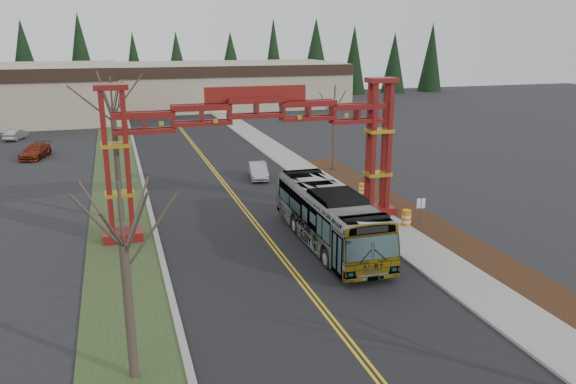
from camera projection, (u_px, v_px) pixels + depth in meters
name	position (u px, v px, depth m)	size (l,w,h in m)	color
road	(234.00, 197.00, 41.07)	(12.00, 110.00, 0.02)	black
lane_line_left	(233.00, 197.00, 41.03)	(0.12, 100.00, 0.01)	gold
lane_line_right	(236.00, 196.00, 41.10)	(0.12, 100.00, 0.01)	gold
curb_right	(313.00, 189.00, 42.81)	(0.30, 110.00, 0.15)	#969691
sidewalk_right	(331.00, 188.00, 43.22)	(2.60, 110.00, 0.14)	gray
landscape_strip	(478.00, 254.00, 30.18)	(2.60, 50.00, 0.12)	black
grass_median	(121.00, 206.00, 38.77)	(4.00, 110.00, 0.08)	#2E4321
curb_left	(148.00, 203.00, 39.29)	(0.30, 110.00, 0.15)	#969691
gateway_arch	(257.00, 131.00, 33.02)	(18.20, 1.60, 8.90)	maroon
retail_building_east	(224.00, 84.00, 93.51)	(38.00, 20.30, 7.00)	#BAAD8E
conifer_treeline	(157.00, 64.00, 100.99)	(116.10, 5.60, 13.00)	black
transit_bus	(329.00, 217.00, 31.32)	(2.77, 11.86, 3.30)	#A9ABB1
silver_sedan	(258.00, 171.00, 46.21)	(1.40, 4.01, 1.32)	#A5A8AD
parked_car_mid_a	(35.00, 151.00, 53.89)	(1.87, 4.59, 1.33)	maroon
parked_car_far_a	(16.00, 134.00, 63.39)	(1.30, 3.72, 1.23)	#9A9EA2
bare_tree_median_near	(124.00, 246.00, 18.09)	(3.20, 3.20, 7.00)	#382D26
bare_tree_median_mid	(113.00, 116.00, 33.86)	(3.50, 3.50, 9.07)	#382D26
bare_tree_median_far	(113.00, 108.00, 48.01)	(2.92, 2.92, 7.37)	#382D26
bare_tree_right_far	(334.00, 111.00, 47.68)	(3.02, 3.02, 7.25)	#382D26
street_sign	(421.00, 208.00, 33.09)	(0.49, 0.15, 2.17)	#3F3F44
barrel_south	(406.00, 219.00, 34.46)	(0.59, 0.59, 1.10)	orange
barrel_mid	(382.00, 202.00, 38.27)	(0.49, 0.49, 0.91)	orange
barrel_north	(362.00, 190.00, 41.27)	(0.50, 0.50, 0.92)	orange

